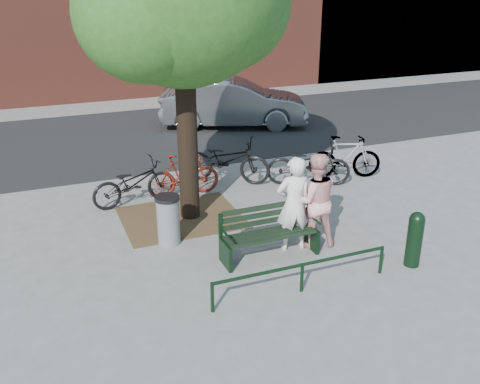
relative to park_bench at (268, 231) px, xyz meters
name	(u,v)px	position (x,y,z in m)	size (l,w,h in m)	color
ground	(269,257)	(0.00, -0.08, -0.48)	(90.00, 90.00, 0.00)	gray
dirt_pit	(181,217)	(-1.00, 2.12, -0.47)	(2.40, 2.00, 0.02)	brown
road	(156,135)	(0.00, 8.42, -0.47)	(40.00, 7.00, 0.01)	black
park_bench	(268,231)	(0.00, 0.00, 0.00)	(1.74, 0.54, 0.97)	black
guard_railing	(302,269)	(0.00, -1.28, -0.08)	(3.06, 0.06, 0.51)	black
person_left	(294,204)	(0.53, 0.07, 0.41)	(0.65, 0.42, 1.77)	silver
person_right	(314,200)	(0.95, 0.07, 0.41)	(0.87, 0.68, 1.79)	#E49F9D
bollard	(415,237)	(2.17, -1.26, 0.06)	(0.27, 0.27, 1.00)	black
litter_bin	(168,220)	(-1.52, 1.13, 0.00)	(0.46, 0.46, 0.95)	gray
bicycle_a	(134,183)	(-1.73, 3.22, 0.01)	(0.65, 1.88, 0.99)	black
bicycle_b	(183,175)	(-0.59, 3.28, 0.02)	(0.46, 1.64, 0.99)	#57150C
bicycle_c	(226,160)	(0.61, 3.72, 0.08)	(0.75, 2.14, 1.12)	black
bicycle_d	(345,157)	(3.43, 2.91, 0.06)	(0.50, 1.78, 1.07)	gray
bicycle_e	(309,164)	(2.36, 2.82, 0.04)	(0.69, 1.97, 1.04)	black
parked_car	(233,103)	(2.66, 8.48, 0.31)	(1.66, 4.77, 1.57)	slate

